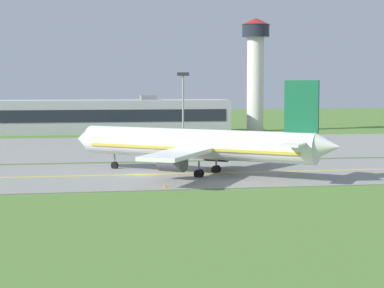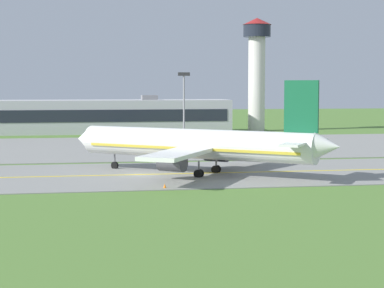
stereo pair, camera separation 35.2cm
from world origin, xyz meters
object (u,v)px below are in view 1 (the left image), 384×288
(control_tower, at_px, (255,64))
(apron_light_mast, at_px, (183,99))
(airplane_lead, at_px, (198,144))
(service_truck_fuel, at_px, (295,143))
(service_truck_baggage, at_px, (128,134))

(control_tower, bearing_deg, apron_light_mast, -123.29)
(airplane_lead, xyz_separation_m, control_tower, (31.00, 85.64, 13.61))
(airplane_lead, relative_size, apron_light_mast, 2.28)
(service_truck_fuel, bearing_deg, control_tower, 82.26)
(service_truck_fuel, relative_size, control_tower, 0.21)
(service_truck_fuel, xyz_separation_m, control_tower, (7.65, 56.27, 16.20))
(service_truck_baggage, xyz_separation_m, apron_light_mast, (10.24, -11.66, 7.79))
(service_truck_baggage, xyz_separation_m, service_truck_fuel, (28.12, -29.04, 0.00))
(airplane_lead, relative_size, control_tower, 1.13)
(control_tower, height_order, apron_light_mast, control_tower)
(service_truck_fuel, relative_size, apron_light_mast, 0.42)
(service_truck_fuel, height_order, control_tower, control_tower)
(airplane_lead, xyz_separation_m, service_truck_baggage, (-4.77, 58.42, -2.60))
(airplane_lead, xyz_separation_m, apron_light_mast, (5.47, 46.75, 5.19))
(airplane_lead, distance_m, control_tower, 92.09)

